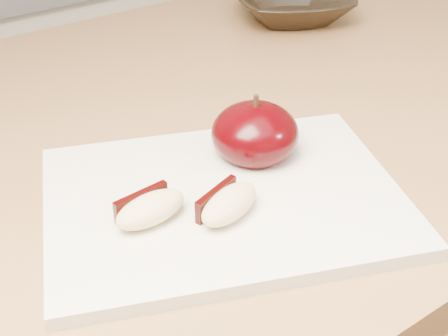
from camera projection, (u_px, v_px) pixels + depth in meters
cutting_board at (224, 199)px, 0.51m from camera, size 0.34×0.30×0.01m
apple_half at (255, 134)px, 0.55m from camera, size 0.08×0.08×0.06m
apple_wedge_a at (149, 208)px, 0.47m from camera, size 0.06×0.03×0.02m
apple_wedge_b at (228, 203)px, 0.48m from camera, size 0.07×0.05×0.02m
bowl at (292, 5)px, 0.86m from camera, size 0.22×0.22×0.04m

